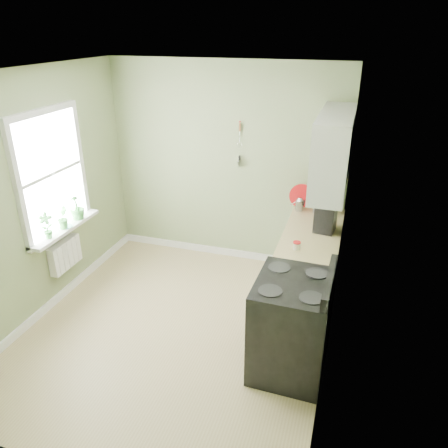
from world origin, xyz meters
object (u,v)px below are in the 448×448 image
(stand_mixer, at_px, (325,196))
(kettle, at_px, (299,204))
(stove, at_px, (291,325))
(coffee_maker, at_px, (325,216))

(stand_mixer, bearing_deg, kettle, -153.92)
(stove, xyz_separation_m, kettle, (-0.23, 1.81, 0.50))
(stand_mixer, height_order, kettle, stand_mixer)
(stove, height_order, kettle, stove)
(stove, height_order, coffee_maker, coffee_maker)
(stand_mixer, distance_m, kettle, 0.34)
(kettle, distance_m, coffee_maker, 0.64)
(stand_mixer, distance_m, coffee_maker, 0.66)
(coffee_maker, bearing_deg, kettle, 125.22)
(stove, xyz_separation_m, stand_mixer, (0.07, 1.96, 0.59))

